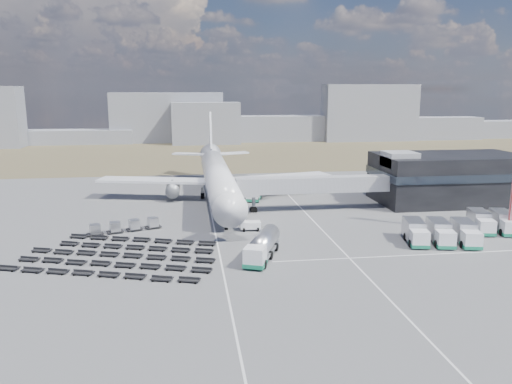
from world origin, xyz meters
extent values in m
plane|color=#565659|center=(0.00, 0.00, 0.00)|extent=(420.00, 420.00, 0.00)
cube|color=brown|center=(0.00, 110.00, 0.01)|extent=(420.00, 90.00, 0.01)
cube|color=silver|center=(-2.00, 5.00, 0.01)|extent=(0.25, 110.00, 0.01)
cube|color=silver|center=(16.00, 5.00, 0.01)|extent=(0.25, 110.00, 0.01)
cube|color=silver|center=(25.00, -8.00, 0.01)|extent=(40.00, 0.25, 0.01)
cube|color=black|center=(48.00, 24.00, 5.00)|extent=(30.00, 16.00, 10.00)
cube|color=#262D38|center=(48.00, 24.00, 6.20)|extent=(30.40, 16.40, 1.60)
cube|color=#939399|center=(36.00, 22.00, 9.50)|extent=(6.00, 6.00, 3.00)
cube|color=#939399|center=(18.10, 20.50, 5.10)|extent=(29.80, 3.00, 3.00)
cube|color=#939399|center=(4.70, 20.00, 5.10)|extent=(4.00, 3.60, 3.40)
cylinder|color=slate|center=(6.20, 20.50, 2.55)|extent=(0.70, 0.70, 5.10)
cylinder|color=black|center=(6.20, 20.50, 0.45)|extent=(1.40, 0.90, 1.40)
cylinder|color=white|center=(0.00, 30.00, 5.30)|extent=(5.60, 48.00, 5.60)
cone|color=white|center=(0.00, 3.50, 5.30)|extent=(5.60, 5.00, 5.60)
cone|color=white|center=(0.00, 58.00, 6.10)|extent=(5.60, 8.00, 5.60)
cube|color=black|center=(0.00, 5.50, 6.10)|extent=(2.20, 2.00, 0.80)
cube|color=white|center=(-13.00, 35.00, 4.10)|extent=(25.59, 11.38, 0.50)
cube|color=white|center=(13.00, 35.00, 4.10)|extent=(25.59, 11.38, 0.50)
cylinder|color=slate|center=(-9.50, 33.00, 2.40)|extent=(3.00, 5.00, 3.00)
cylinder|color=slate|center=(9.50, 33.00, 2.40)|extent=(3.00, 5.00, 3.00)
cube|color=white|center=(-5.50, 60.00, 6.50)|extent=(9.49, 5.63, 0.35)
cube|color=white|center=(5.50, 60.00, 6.50)|extent=(9.49, 5.63, 0.35)
cube|color=white|center=(0.00, 61.00, 11.80)|extent=(0.50, 9.06, 11.45)
cylinder|color=slate|center=(0.00, 9.00, 1.25)|extent=(0.50, 0.50, 2.50)
cylinder|color=slate|center=(-3.20, 34.00, 1.25)|extent=(0.60, 0.60, 2.50)
cylinder|color=slate|center=(3.20, 34.00, 1.25)|extent=(0.60, 0.60, 2.50)
cylinder|color=black|center=(0.00, 9.00, 0.50)|extent=(0.50, 1.20, 1.20)
cube|color=gray|center=(-79.54, 142.34, 12.24)|extent=(14.54, 12.00, 24.48)
cube|color=gray|center=(-56.86, 152.99, 3.03)|extent=(54.52, 12.00, 6.05)
cube|color=gray|center=(-14.67, 155.07, 10.93)|extent=(49.02, 12.00, 21.86)
cube|color=gray|center=(2.02, 144.92, 8.88)|extent=(28.90, 12.00, 17.76)
cube|color=gray|center=(35.77, 152.78, 5.70)|extent=(42.40, 12.00, 11.41)
cube|color=gray|center=(76.66, 148.77, 12.70)|extent=(42.68, 12.00, 25.40)
cube|color=gray|center=(106.03, 150.78, 5.18)|extent=(50.08, 12.00, 10.35)
cube|color=gray|center=(135.04, 154.44, 4.09)|extent=(52.38, 12.00, 8.19)
cube|color=white|center=(2.30, -10.12, 1.62)|extent=(3.49, 3.49, 2.57)
cube|color=#167E58|center=(2.30, -10.12, 0.61)|extent=(3.64, 3.64, 0.56)
cylinder|color=#B7B7BC|center=(4.36, -5.04, 2.12)|extent=(5.73, 8.82, 2.79)
cube|color=slate|center=(4.36, -5.04, 0.84)|extent=(5.63, 8.78, 0.39)
cylinder|color=black|center=(3.73, -6.59, 0.56)|extent=(3.16, 2.23, 1.23)
cube|color=white|center=(4.00, 8.00, 0.75)|extent=(3.47, 2.09, 1.51)
cube|color=white|center=(7.73, 31.36, 1.74)|extent=(4.25, 7.00, 3.05)
cube|color=#167E58|center=(7.73, 31.36, 0.49)|extent=(4.38, 7.13, 0.49)
cube|color=white|center=(27.80, -4.91, 1.44)|extent=(3.01, 2.92, 2.44)
cube|color=#167E58|center=(27.80, -4.91, 0.50)|extent=(3.14, 3.05, 0.50)
cube|color=#B7B7BC|center=(28.61, -1.11, 1.89)|extent=(3.67, 5.55, 2.89)
cube|color=white|center=(31.49, -5.69, 1.44)|extent=(3.01, 2.92, 2.44)
cube|color=#167E58|center=(31.49, -5.69, 0.50)|extent=(3.14, 3.05, 0.50)
cube|color=#B7B7BC|center=(32.30, -1.89, 1.89)|extent=(3.67, 5.55, 2.89)
cube|color=white|center=(35.19, -6.48, 1.44)|extent=(3.01, 2.92, 2.44)
cube|color=#167E58|center=(35.19, -6.48, 0.50)|extent=(3.14, 3.05, 0.50)
cube|color=#B7B7BC|center=(36.00, -2.68, 1.89)|extent=(3.67, 5.55, 2.89)
cube|color=white|center=(41.37, -0.36, 1.42)|extent=(3.01, 2.93, 2.40)
cube|color=#167E58|center=(41.37, -0.36, 0.49)|extent=(3.14, 3.06, 0.49)
cube|color=#B7B7BC|center=(42.28, 3.34, 1.85)|extent=(3.74, 5.49, 2.83)
cube|color=white|center=(44.97, -1.24, 1.42)|extent=(3.01, 2.93, 2.40)
cube|color=#167E58|center=(44.97, -1.24, 0.49)|extent=(3.14, 3.06, 0.49)
cube|color=#B7B7BC|center=(45.88, 2.46, 1.85)|extent=(3.74, 5.49, 2.83)
cube|color=black|center=(-21.37, 8.31, 0.30)|extent=(2.96, 2.34, 0.18)
cube|color=#B7B7BC|center=(-21.37, 8.31, 1.14)|extent=(2.02, 2.02, 1.49)
cube|color=black|center=(-18.36, 9.33, 0.30)|extent=(2.96, 2.34, 0.18)
cube|color=#B7B7BC|center=(-18.36, 9.33, 1.14)|extent=(2.02, 2.02, 1.49)
cube|color=black|center=(-15.34, 10.36, 0.30)|extent=(2.96, 2.34, 0.18)
cube|color=#B7B7BC|center=(-15.34, 10.36, 1.14)|extent=(2.02, 2.02, 1.49)
cube|color=black|center=(-12.33, 11.38, 0.30)|extent=(2.96, 2.34, 0.18)
cube|color=#B7B7BC|center=(-12.33, 11.38, 1.14)|extent=(2.02, 2.02, 1.49)
cube|color=black|center=(-18.14, -10.01, 0.32)|extent=(27.30, 9.85, 0.64)
cube|color=black|center=(-17.01, -6.48, 0.32)|extent=(27.30, 9.85, 0.64)
cube|color=black|center=(-15.89, -2.95, 0.32)|extent=(27.30, 9.85, 0.64)
cube|color=black|center=(-14.76, 0.58, 0.32)|extent=(23.93, 8.78, 0.64)
cube|color=black|center=(-13.63, 4.11, 0.32)|extent=(23.93, 8.78, 0.64)
cube|color=#565659|center=(45.08, -0.96, 0.16)|extent=(2.17, 2.17, 0.33)
camera|label=1|loc=(-6.14, -72.29, 23.32)|focal=35.00mm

